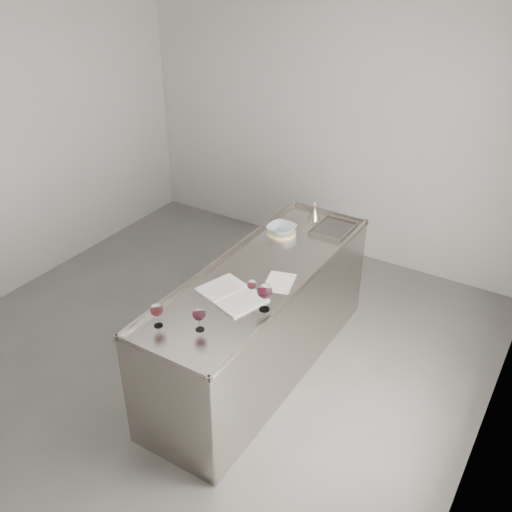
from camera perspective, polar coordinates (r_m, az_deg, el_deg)
The scene contains 11 objects.
room_shell at distance 4.19m, azimuth -7.43°, elevation 3.87°, with size 4.54×5.04×2.84m.
counter at distance 4.64m, azimuth 0.53°, elevation -6.46°, with size 0.77×2.42×0.97m.
wine_glass_left at distance 3.79m, azimuth -9.89°, elevation -5.38°, with size 0.09×0.09×0.18m.
wine_glass_middle at distance 3.72m, azimuth -5.72°, elevation -5.83°, with size 0.09×0.09×0.17m.
wine_glass_right at distance 3.88m, azimuth 0.86°, elevation -3.56°, with size 0.11×0.11×0.21m.
wine_glass_small at distance 4.03m, azimuth -0.44°, elevation -2.92°, with size 0.07×0.07×0.14m.
notebook at distance 4.10m, azimuth -2.46°, elevation -3.87°, with size 0.55×0.45×0.02m.
loose_paper_top at distance 4.25m, azimuth 2.36°, elevation -2.65°, with size 0.20×0.29×0.00m, color silver.
trivet at distance 4.91m, azimuth 2.57°, elevation 2.33°, with size 0.25×0.25×0.02m, color #CCBD84.
ceramic_bowl at distance 4.89m, azimuth 2.58°, elevation 2.74°, with size 0.24×0.24×0.06m, color #98ACB1.
wine_funnel at distance 5.14m, azimuth 5.85°, elevation 4.18°, with size 0.13×0.13×0.19m.
Camera 1 is at (2.42, -2.88, 3.25)m, focal length 40.00 mm.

